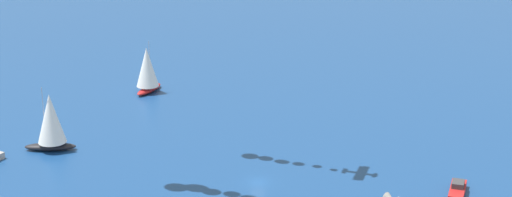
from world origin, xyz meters
TOP-DOWN VIEW (x-y plane):
  - ground_plane at (0.00, 0.00)m, footprint 2000.00×2000.00m
  - sailboat_near_centre at (-61.44, -15.71)m, footprint 10.13×8.63m
  - sailboat_far_stbd at (-25.68, -39.23)m, footprint 6.96×11.27m
  - motorboat_inshore at (14.66, 34.61)m, footprint 10.58×7.80m

SIDE VIEW (x-z plane):
  - ground_plane at x=0.00m, z-range 0.00..0.00m
  - motorboat_inshore at x=14.66m, z-range -0.71..2.38m
  - sailboat_near_centre at x=-61.44m, z-range -0.59..12.90m
  - sailboat_far_stbd at x=-25.68m, z-range -0.61..13.44m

